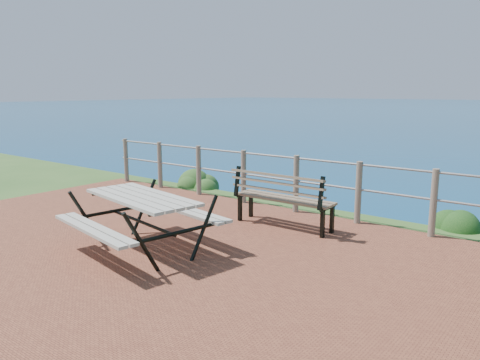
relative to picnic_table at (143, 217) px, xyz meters
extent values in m
cube|color=brown|center=(0.55, -0.38, -0.48)|extent=(10.00, 7.00, 0.12)
cylinder|color=#6B5B4C|center=(-4.05, 2.97, 0.04)|extent=(0.10, 0.10, 1.00)
cylinder|color=#6B5B4C|center=(-2.90, 2.97, 0.04)|extent=(0.10, 0.10, 1.00)
cylinder|color=#6B5B4C|center=(-1.75, 2.97, 0.04)|extent=(0.10, 0.10, 1.00)
cylinder|color=#6B5B4C|center=(-0.60, 2.97, 0.04)|extent=(0.10, 0.10, 1.00)
cylinder|color=#6B5B4C|center=(0.55, 2.97, 0.04)|extent=(0.10, 0.10, 1.00)
cylinder|color=#6B5B4C|center=(1.70, 2.97, 0.04)|extent=(0.10, 0.10, 1.00)
cylinder|color=#6B5B4C|center=(2.85, 2.97, 0.04)|extent=(0.10, 0.10, 1.00)
cylinder|color=slate|center=(0.55, 2.97, 0.49)|extent=(9.40, 0.04, 0.04)
cylinder|color=slate|center=(0.55, 2.97, 0.09)|extent=(9.40, 0.04, 0.04)
cube|color=#9B978B|center=(0.00, 0.00, 0.27)|extent=(1.86, 1.02, 0.04)
cube|color=#9B978B|center=(0.00, 0.00, -0.03)|extent=(1.78, 0.56, 0.04)
cube|color=#9B978B|center=(0.00, 0.00, -0.03)|extent=(1.78, 0.56, 0.04)
cylinder|color=black|center=(0.00, 0.00, -0.07)|extent=(1.50, 0.31, 0.04)
cube|color=brown|center=(0.87, 2.09, -0.01)|extent=(1.62, 0.42, 0.04)
cube|color=brown|center=(0.87, 2.09, 0.27)|extent=(1.62, 0.14, 0.37)
cube|color=black|center=(0.87, 2.09, -0.23)|extent=(0.05, 0.06, 0.45)
cube|color=black|center=(0.87, 2.09, -0.23)|extent=(0.05, 0.06, 0.45)
cube|color=black|center=(0.87, 2.09, -0.23)|extent=(0.05, 0.06, 0.45)
cube|color=black|center=(0.87, 2.09, -0.23)|extent=(0.05, 0.06, 0.45)
ellipsoid|color=#294E1D|center=(-2.36, 3.66, -0.48)|extent=(0.79, 0.79, 0.53)
ellipsoid|color=#123B13|center=(2.99, 3.85, -0.48)|extent=(0.66, 0.66, 0.36)
camera|label=1|loc=(4.66, -3.91, 1.64)|focal=35.00mm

